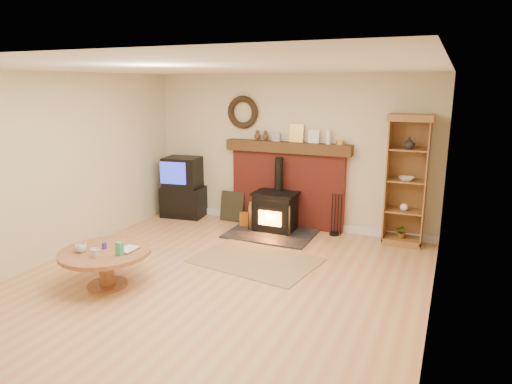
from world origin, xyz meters
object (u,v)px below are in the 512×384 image
at_px(curio_cabinet, 407,180).
at_px(coffee_table, 105,257).
at_px(wood_stove, 275,213).
at_px(tv_unit, 183,188).

xyz_separation_m(curio_cabinet, coffee_table, (-3.15, -3.09, -0.62)).
height_order(wood_stove, tv_unit, wood_stove).
distance_m(wood_stove, coffee_table, 3.02).
xyz_separation_m(tv_unit, curio_cabinet, (3.95, 0.09, 0.47)).
distance_m(tv_unit, curio_cabinet, 3.97).
height_order(wood_stove, coffee_table, wood_stove).
distance_m(wood_stove, curio_cabinet, 2.17).
bearing_deg(wood_stove, curio_cabinet, 8.00).
relative_size(wood_stove, tv_unit, 1.25).
bearing_deg(tv_unit, coffee_table, -75.20).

